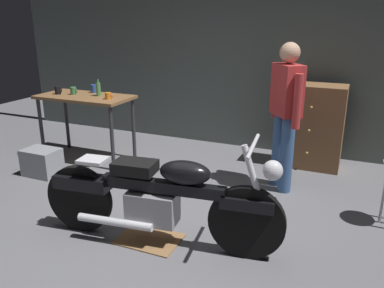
# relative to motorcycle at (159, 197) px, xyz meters

# --- Properties ---
(ground_plane) EXTENTS (12.00, 12.00, 0.00)m
(ground_plane) POSITION_rel_motorcycle_xyz_m (-0.11, 0.19, -0.45)
(ground_plane) COLOR slate
(back_wall) EXTENTS (8.00, 0.12, 3.10)m
(back_wall) POSITION_rel_motorcycle_xyz_m (-0.11, 2.99, 1.10)
(back_wall) COLOR #56605B
(back_wall) RESTS_ON ground_plane
(workbench) EXTENTS (1.30, 0.64, 0.90)m
(workbench) POSITION_rel_motorcycle_xyz_m (-1.96, 1.55, 0.34)
(workbench) COLOR brown
(workbench) RESTS_ON ground_plane
(motorcycle) EXTENTS (2.18, 0.66, 1.00)m
(motorcycle) POSITION_rel_motorcycle_xyz_m (0.00, 0.00, 0.00)
(motorcycle) COLOR black
(motorcycle) RESTS_ON ground_plane
(person_standing) EXTENTS (0.41, 0.47, 1.67)m
(person_standing) POSITION_rel_motorcycle_xyz_m (0.74, 1.61, 0.48)
(person_standing) COLOR #3B5C8E
(person_standing) RESTS_ON ground_plane
(wooden_dresser) EXTENTS (0.80, 0.47, 1.10)m
(wooden_dresser) POSITION_rel_motorcycle_xyz_m (0.94, 2.49, 0.10)
(wooden_dresser) COLOR brown
(wooden_dresser) RESTS_ON ground_plane
(drip_tray) EXTENTS (0.56, 0.40, 0.01)m
(drip_tray) POSITION_rel_motorcycle_xyz_m (-0.12, 0.00, -0.44)
(drip_tray) COLOR olive
(drip_tray) RESTS_ON ground_plane
(storage_bin) EXTENTS (0.44, 0.32, 0.34)m
(storage_bin) POSITION_rel_motorcycle_xyz_m (-2.11, 0.80, -0.28)
(storage_bin) COLOR gray
(storage_bin) RESTS_ON ground_plane
(mug_blue_enamel) EXTENTS (0.12, 0.08, 0.11)m
(mug_blue_enamel) POSITION_rel_motorcycle_xyz_m (-1.98, 1.79, 0.51)
(mug_blue_enamel) COLOR #2D51AD
(mug_blue_enamel) RESTS_ON workbench
(mug_orange_travel) EXTENTS (0.11, 0.08, 0.09)m
(mug_orange_travel) POSITION_rel_motorcycle_xyz_m (-1.52, 1.48, 0.49)
(mug_orange_travel) COLOR orange
(mug_orange_travel) RESTS_ON workbench
(mug_black_matte) EXTENTS (0.12, 0.08, 0.11)m
(mug_black_matte) POSITION_rel_motorcycle_xyz_m (-2.36, 1.48, 0.51)
(mug_black_matte) COLOR black
(mug_black_matte) RESTS_ON workbench
(mug_green_speckled) EXTENTS (0.11, 0.08, 0.10)m
(mug_green_speckled) POSITION_rel_motorcycle_xyz_m (-2.15, 1.55, 0.50)
(mug_green_speckled) COLOR #3D7F4C
(mug_green_speckled) RESTS_ON workbench
(bottle) EXTENTS (0.06, 0.06, 0.24)m
(bottle) POSITION_rel_motorcycle_xyz_m (-1.77, 1.61, 0.55)
(bottle) COLOR #4C8C4C
(bottle) RESTS_ON workbench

